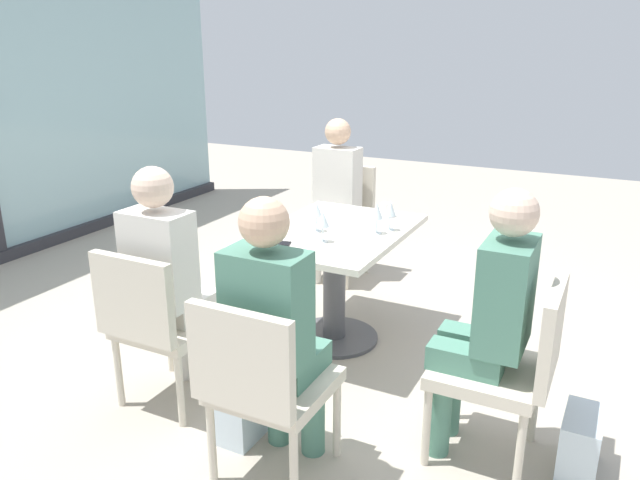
{
  "coord_description": "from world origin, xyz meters",
  "views": [
    {
      "loc": [
        -3.21,
        -1.52,
        1.83
      ],
      "look_at": [
        0.0,
        0.1,
        0.65
      ],
      "focal_mm": 34.48,
      "sensor_mm": 36.0,
      "label": 1
    }
  ],
  "objects_px": {
    "person_far_left": "(168,274)",
    "handbag_1": "(246,409)",
    "coffee_cup": "(387,210)",
    "chair_side_end": "(262,381)",
    "person_side_end": "(275,325)",
    "cell_phone_on_table": "(278,243)",
    "chair_front_left": "(511,361)",
    "wine_glass_0": "(323,220)",
    "chair_far_right": "(340,214)",
    "wine_glass_2": "(377,212)",
    "handbag_0": "(580,443)",
    "dining_table_main": "(334,262)",
    "chair_far_left": "(157,319)",
    "person_front_left": "(489,314)",
    "person_far_right": "(334,192)",
    "wine_glass_3": "(390,209)",
    "wine_glass_1": "(316,210)"
  },
  "relations": [
    {
      "from": "dining_table_main",
      "to": "handbag_1",
      "type": "bearing_deg",
      "value": -177.15
    },
    {
      "from": "chair_front_left",
      "to": "wine_glass_2",
      "type": "bearing_deg",
      "value": 50.88
    },
    {
      "from": "chair_side_end",
      "to": "coffee_cup",
      "type": "bearing_deg",
      "value": 4.51
    },
    {
      "from": "chair_front_left",
      "to": "chair_side_end",
      "type": "xyz_separation_m",
      "value": [
        -0.62,
        0.88,
        0.0
      ]
    },
    {
      "from": "wine_glass_2",
      "to": "handbag_1",
      "type": "xyz_separation_m",
      "value": [
        -1.14,
        0.2,
        -0.72
      ]
    },
    {
      "from": "person_far_left",
      "to": "handbag_0",
      "type": "distance_m",
      "value": 2.08
    },
    {
      "from": "handbag_0",
      "to": "cell_phone_on_table",
      "type": "bearing_deg",
      "value": 81.94
    },
    {
      "from": "wine_glass_3",
      "to": "coffee_cup",
      "type": "height_order",
      "value": "wine_glass_3"
    },
    {
      "from": "wine_glass_0",
      "to": "person_far_right",
      "type": "bearing_deg",
      "value": 22.79
    },
    {
      "from": "wine_glass_0",
      "to": "handbag_1",
      "type": "bearing_deg",
      "value": -179.04
    },
    {
      "from": "chair_far_left",
      "to": "handbag_0",
      "type": "xyz_separation_m",
      "value": [
        0.42,
        -1.98,
        -0.36
      ]
    },
    {
      "from": "chair_far_right",
      "to": "cell_phone_on_table",
      "type": "bearing_deg",
      "value": -168.54
    },
    {
      "from": "chair_far_right",
      "to": "person_far_left",
      "type": "height_order",
      "value": "person_far_left"
    },
    {
      "from": "chair_front_left",
      "to": "cell_phone_on_table",
      "type": "xyz_separation_m",
      "value": [
        0.33,
        1.36,
        0.24
      ]
    },
    {
      "from": "wine_glass_0",
      "to": "cell_phone_on_table",
      "type": "relative_size",
      "value": 1.28
    },
    {
      "from": "wine_glass_0",
      "to": "chair_far_right",
      "type": "bearing_deg",
      "value": 21.08
    },
    {
      "from": "chair_front_left",
      "to": "handbag_0",
      "type": "distance_m",
      "value": 0.48
    },
    {
      "from": "person_side_end",
      "to": "wine_glass_3",
      "type": "relative_size",
      "value": 6.81
    },
    {
      "from": "cell_phone_on_table",
      "to": "handbag_1",
      "type": "distance_m",
      "value": 0.95
    },
    {
      "from": "person_side_end",
      "to": "cell_phone_on_table",
      "type": "relative_size",
      "value": 8.75
    },
    {
      "from": "chair_far_left",
      "to": "wine_glass_1",
      "type": "xyz_separation_m",
      "value": [
        1.0,
        -0.38,
        0.37
      ]
    },
    {
      "from": "wine_glass_3",
      "to": "dining_table_main",
      "type": "bearing_deg",
      "value": 115.46
    },
    {
      "from": "wine_glass_2",
      "to": "chair_side_end",
      "type": "bearing_deg",
      "value": -177.48
    },
    {
      "from": "wine_glass_0",
      "to": "person_far_left",
      "type": "bearing_deg",
      "value": 145.09
    },
    {
      "from": "wine_glass_0",
      "to": "handbag_0",
      "type": "height_order",
      "value": "wine_glass_0"
    },
    {
      "from": "coffee_cup",
      "to": "chair_side_end",
      "type": "bearing_deg",
      "value": -175.49
    },
    {
      "from": "person_far_left",
      "to": "handbag_1",
      "type": "bearing_deg",
      "value": -103.17
    },
    {
      "from": "wine_glass_2",
      "to": "dining_table_main",
      "type": "bearing_deg",
      "value": 100.48
    },
    {
      "from": "wine_glass_0",
      "to": "cell_phone_on_table",
      "type": "distance_m",
      "value": 0.29
    },
    {
      "from": "dining_table_main",
      "to": "person_far_left",
      "type": "distance_m",
      "value": 1.09
    },
    {
      "from": "dining_table_main",
      "to": "wine_glass_1",
      "type": "relative_size",
      "value": 6.21
    },
    {
      "from": "person_far_right",
      "to": "wine_glass_3",
      "type": "height_order",
      "value": "person_far_right"
    },
    {
      "from": "cell_phone_on_table",
      "to": "handbag_1",
      "type": "height_order",
      "value": "cell_phone_on_table"
    },
    {
      "from": "person_front_left",
      "to": "chair_far_right",
      "type": "bearing_deg",
      "value": 40.8
    },
    {
      "from": "chair_far_left",
      "to": "person_far_right",
      "type": "height_order",
      "value": "person_far_right"
    },
    {
      "from": "coffee_cup",
      "to": "handbag_0",
      "type": "height_order",
      "value": "coffee_cup"
    },
    {
      "from": "chair_far_left",
      "to": "chair_side_end",
      "type": "xyz_separation_m",
      "value": [
        -0.26,
        -0.78,
        0.0
      ]
    },
    {
      "from": "coffee_cup",
      "to": "person_side_end",
      "type": "bearing_deg",
      "value": -175.19
    },
    {
      "from": "chair_side_end",
      "to": "coffee_cup",
      "type": "relative_size",
      "value": 9.67
    },
    {
      "from": "chair_side_end",
      "to": "person_front_left",
      "type": "height_order",
      "value": "person_front_left"
    },
    {
      "from": "chair_front_left",
      "to": "cell_phone_on_table",
      "type": "distance_m",
      "value": 1.42
    },
    {
      "from": "wine_glass_0",
      "to": "person_front_left",
      "type": "bearing_deg",
      "value": -114.62
    },
    {
      "from": "person_far_left",
      "to": "handbag_0",
      "type": "bearing_deg",
      "value": -80.99
    },
    {
      "from": "chair_side_end",
      "to": "person_far_right",
      "type": "xyz_separation_m",
      "value": [
        2.31,
        0.78,
        0.2
      ]
    },
    {
      "from": "handbag_1",
      "to": "chair_far_right",
      "type": "bearing_deg",
      "value": 14.04
    },
    {
      "from": "chair_far_right",
      "to": "wine_glass_2",
      "type": "distance_m",
      "value": 1.31
    },
    {
      "from": "chair_front_left",
      "to": "coffee_cup",
      "type": "height_order",
      "value": "chair_front_left"
    },
    {
      "from": "person_far_right",
      "to": "handbag_0",
      "type": "distance_m",
      "value": 2.62
    },
    {
      "from": "chair_side_end",
      "to": "wine_glass_1",
      "type": "distance_m",
      "value": 1.37
    },
    {
      "from": "person_far_right",
      "to": "coffee_cup",
      "type": "relative_size",
      "value": 14.0
    }
  ]
}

